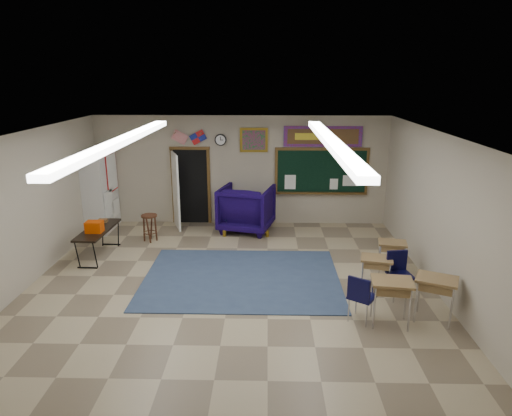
{
  "coord_description": "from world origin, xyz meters",
  "views": [
    {
      "loc": [
        0.7,
        -7.81,
        4.03
      ],
      "look_at": [
        0.48,
        1.5,
        1.31
      ],
      "focal_mm": 32.0,
      "sensor_mm": 36.0,
      "label": 1
    }
  ],
  "objects_px": {
    "wingback_armchair": "(247,208)",
    "folding_table": "(99,241)",
    "student_desk_front_right": "(391,255)",
    "wooden_stool": "(150,228)",
    "student_desk_front_left": "(376,273)"
  },
  "relations": [
    {
      "from": "wingback_armchair",
      "to": "folding_table",
      "type": "bearing_deg",
      "value": 44.33
    },
    {
      "from": "wingback_armchair",
      "to": "folding_table",
      "type": "xyz_separation_m",
      "value": [
        -3.31,
        -1.94,
        -0.25
      ]
    },
    {
      "from": "wingback_armchair",
      "to": "wooden_stool",
      "type": "height_order",
      "value": "wingback_armchair"
    },
    {
      "from": "student_desk_front_right",
      "to": "folding_table",
      "type": "bearing_deg",
      "value": -175.64
    },
    {
      "from": "student_desk_front_left",
      "to": "student_desk_front_right",
      "type": "bearing_deg",
      "value": 72.16
    },
    {
      "from": "wingback_armchair",
      "to": "student_desk_front_right",
      "type": "distance_m",
      "value": 4.16
    },
    {
      "from": "wingback_armchair",
      "to": "folding_table",
      "type": "distance_m",
      "value": 3.85
    },
    {
      "from": "student_desk_front_left",
      "to": "folding_table",
      "type": "distance_m",
      "value": 6.17
    },
    {
      "from": "folding_table",
      "to": "wooden_stool",
      "type": "distance_m",
      "value": 1.38
    },
    {
      "from": "student_desk_front_right",
      "to": "wooden_stool",
      "type": "relative_size",
      "value": 1.0
    },
    {
      "from": "wingback_armchair",
      "to": "student_desk_front_left",
      "type": "distance_m",
      "value": 4.46
    },
    {
      "from": "folding_table",
      "to": "wooden_stool",
      "type": "bearing_deg",
      "value": 50.3
    },
    {
      "from": "folding_table",
      "to": "student_desk_front_left",
      "type": "bearing_deg",
      "value": -13.39
    },
    {
      "from": "student_desk_front_right",
      "to": "wooden_stool",
      "type": "distance_m",
      "value": 5.84
    },
    {
      "from": "wingback_armchair",
      "to": "student_desk_front_right",
      "type": "bearing_deg",
      "value": 153.67
    }
  ]
}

